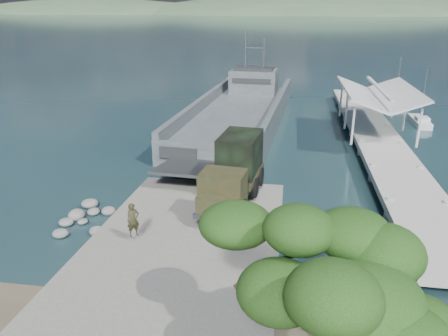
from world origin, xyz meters
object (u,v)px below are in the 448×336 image
sailboat_far (396,101)px  overhang_tree (317,270)px  pier (376,129)px  sailboat_near (420,122)px  military_truck (235,170)px  soldier (134,227)px  landing_craft (239,117)px

sailboat_far → overhang_tree: 49.74m
pier → sailboat_near: size_ratio=7.26×
military_truck → sailboat_near: (17.18, 22.78, -2.08)m
sailboat_far → overhang_tree: overhang_tree is taller
pier → overhang_tree: size_ratio=6.34×
sailboat_far → soldier: bearing=-131.4°
landing_craft → soldier: bearing=-91.2°
landing_craft → soldier: 26.30m
pier → military_truck: size_ratio=5.18×
pier → sailboat_far: sailboat_far is taller
military_truck → overhang_tree: bearing=-67.4°
soldier → sailboat_near: 36.28m
military_truck → overhang_tree: overhang_tree is taller
sailboat_near → pier: bearing=-125.4°
pier → sailboat_near: bearing=54.3°
military_truck → pier: bearing=58.6°
sailboat_near → overhang_tree: overhang_tree is taller
soldier → overhang_tree: size_ratio=0.26×
sailboat_near → overhang_tree: size_ratio=0.87×
pier → landing_craft: landing_craft is taller
sailboat_near → sailboat_far: 10.61m
sailboat_far → pier: bearing=-120.1°
sailboat_near → sailboat_far: size_ratio=0.99×
landing_craft → sailboat_near: landing_craft is taller
soldier → overhang_tree: bearing=-82.0°
sailboat_near → overhang_tree: 39.73m
landing_craft → overhang_tree: size_ratio=4.92×
landing_craft → military_truck: size_ratio=4.02×
soldier → pier: bearing=14.3°
overhang_tree → landing_craft: bearing=100.3°
pier → soldier: (-15.53, -20.60, -0.19)m
sailboat_far → overhang_tree: (-12.67, -47.86, 4.73)m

